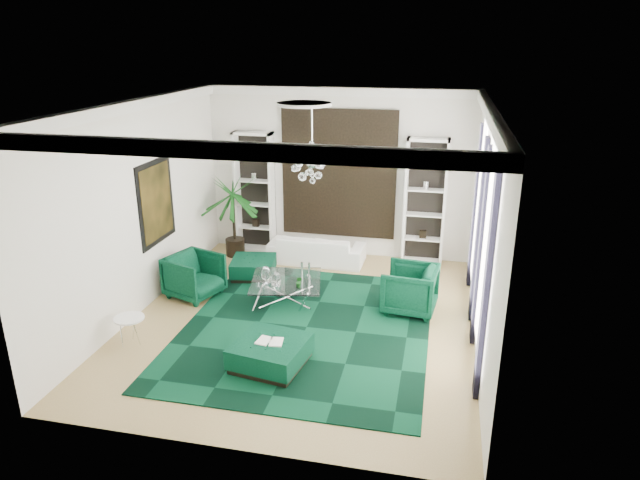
% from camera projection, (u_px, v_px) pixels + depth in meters
% --- Properties ---
extents(floor, '(6.00, 7.00, 0.02)m').
position_uv_depth(floor, '(302.00, 320.00, 10.25)').
color(floor, tan).
rests_on(floor, ground).
extents(ceiling, '(6.00, 7.00, 0.02)m').
position_uv_depth(ceiling, '(300.00, 104.00, 8.97)').
color(ceiling, white).
rests_on(ceiling, ground).
extents(wall_back, '(6.00, 0.02, 3.80)m').
position_uv_depth(wall_back, '(339.00, 173.00, 12.84)').
color(wall_back, silver).
rests_on(wall_back, ground).
extents(wall_front, '(6.00, 0.02, 3.80)m').
position_uv_depth(wall_front, '(224.00, 311.00, 6.38)').
color(wall_front, silver).
rests_on(wall_front, ground).
extents(wall_left, '(0.02, 7.00, 3.80)m').
position_uv_depth(wall_left, '(138.00, 208.00, 10.22)').
color(wall_left, silver).
rests_on(wall_left, ground).
extents(wall_right, '(0.02, 7.00, 3.80)m').
position_uv_depth(wall_right, '(485.00, 231.00, 9.00)').
color(wall_right, silver).
rests_on(wall_right, ground).
extents(crown_molding, '(6.00, 7.00, 0.18)m').
position_uv_depth(crown_molding, '(300.00, 111.00, 9.01)').
color(crown_molding, white).
rests_on(crown_molding, ceiling).
extents(ceiling_medallion, '(0.90, 0.90, 0.05)m').
position_uv_depth(ceiling_medallion, '(304.00, 104.00, 9.26)').
color(ceiling_medallion, white).
rests_on(ceiling_medallion, ceiling).
extents(tapestry, '(2.50, 0.06, 2.80)m').
position_uv_depth(tapestry, '(339.00, 174.00, 12.79)').
color(tapestry, black).
rests_on(tapestry, wall_back).
extents(shelving_left, '(0.90, 0.38, 2.80)m').
position_uv_depth(shelving_left, '(255.00, 192.00, 13.22)').
color(shelving_left, white).
rests_on(shelving_left, floor).
extents(shelving_right, '(0.90, 0.38, 2.80)m').
position_uv_depth(shelving_right, '(425.00, 202.00, 12.43)').
color(shelving_right, white).
rests_on(shelving_right, floor).
extents(painting, '(0.04, 1.30, 1.60)m').
position_uv_depth(painting, '(157.00, 202.00, 10.78)').
color(painting, black).
rests_on(painting, wall_left).
extents(window_near, '(0.03, 1.10, 2.90)m').
position_uv_depth(window_near, '(487.00, 251.00, 8.18)').
color(window_near, white).
rests_on(window_near, wall_right).
extents(curtain_near_a, '(0.07, 0.30, 3.25)m').
position_uv_depth(curtain_near_a, '(486.00, 289.00, 7.55)').
color(curtain_near_a, black).
rests_on(curtain_near_a, floor).
extents(curtain_near_b, '(0.07, 0.30, 3.25)m').
position_uv_depth(curtain_near_b, '(481.00, 249.00, 8.99)').
color(curtain_near_b, black).
rests_on(curtain_near_b, floor).
extents(window_far, '(0.03, 1.10, 2.90)m').
position_uv_depth(window_far, '(480.00, 206.00, 10.39)').
color(window_far, white).
rests_on(window_far, wall_right).
extents(curtain_far_a, '(0.07, 0.30, 3.25)m').
position_uv_depth(curtain_far_a, '(478.00, 232.00, 9.76)').
color(curtain_far_a, black).
rests_on(curtain_far_a, floor).
extents(curtain_far_b, '(0.07, 0.30, 3.25)m').
position_uv_depth(curtain_far_b, '(475.00, 207.00, 11.20)').
color(curtain_far_b, black).
rests_on(curtain_far_b, floor).
extents(rug, '(4.20, 5.00, 0.02)m').
position_uv_depth(rug, '(307.00, 327.00, 9.96)').
color(rug, black).
rests_on(rug, floor).
extents(sofa, '(2.16, 0.90, 0.62)m').
position_uv_depth(sofa, '(316.00, 249.00, 12.80)').
color(sofa, white).
rests_on(sofa, floor).
extents(armchair_left, '(1.18, 1.16, 0.85)m').
position_uv_depth(armchair_left, '(194.00, 276.00, 11.06)').
color(armchair_left, black).
rests_on(armchair_left, floor).
extents(armchair_right, '(1.05, 1.03, 0.87)m').
position_uv_depth(armchair_right, '(410.00, 289.00, 10.45)').
color(armchair_right, black).
rests_on(armchair_right, floor).
extents(coffee_table, '(1.52, 1.52, 0.45)m').
position_uv_depth(coffee_table, '(286.00, 291.00, 10.88)').
color(coffee_table, white).
rests_on(coffee_table, floor).
extents(ottoman_side, '(1.03, 1.03, 0.39)m').
position_uv_depth(ottoman_side, '(254.00, 268.00, 12.04)').
color(ottoman_side, black).
rests_on(ottoman_side, floor).
extents(ottoman_front, '(1.19, 1.19, 0.42)m').
position_uv_depth(ottoman_front, '(270.00, 354.00, 8.75)').
color(ottoman_front, black).
rests_on(ottoman_front, floor).
extents(book, '(0.41, 0.27, 0.03)m').
position_uv_depth(book, '(270.00, 341.00, 8.68)').
color(book, white).
rests_on(book, ottoman_front).
extents(side_table, '(0.64, 0.64, 0.47)m').
position_uv_depth(side_table, '(131.00, 331.00, 9.37)').
color(side_table, white).
rests_on(side_table, floor).
extents(palm, '(1.61, 1.61, 2.39)m').
position_uv_depth(palm, '(233.00, 206.00, 12.91)').
color(palm, '#124914').
rests_on(palm, floor).
extents(chandelier, '(0.86, 0.86, 0.69)m').
position_uv_depth(chandelier, '(312.00, 163.00, 9.36)').
color(chandelier, white).
rests_on(chandelier, ceiling).
extents(table_plant, '(0.15, 0.14, 0.22)m').
position_uv_depth(table_plant, '(299.00, 282.00, 10.46)').
color(table_plant, '#124914').
rests_on(table_plant, coffee_table).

